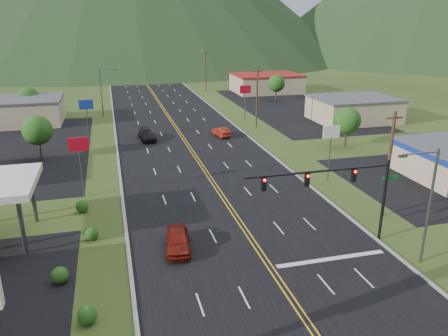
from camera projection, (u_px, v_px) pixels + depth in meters
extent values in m
cylinder|color=black|center=(384.00, 201.00, 35.82)|extent=(0.24, 0.24, 7.00)
cylinder|color=black|center=(320.00, 171.00, 33.36)|extent=(12.00, 0.18, 0.18)
cube|color=#0C591E|center=(391.00, 177.00, 35.26)|extent=(1.40, 0.06, 0.30)
cube|color=black|center=(354.00, 175.00, 34.28)|extent=(0.35, 0.28, 1.05)
sphere|color=#FF0C05|center=(355.00, 172.00, 34.00)|extent=(0.22, 0.22, 0.22)
cube|color=black|center=(307.00, 180.00, 33.32)|extent=(0.35, 0.28, 1.05)
sphere|color=#FF0C05|center=(308.00, 176.00, 33.04)|extent=(0.22, 0.22, 0.22)
cube|color=black|center=(264.00, 184.00, 32.47)|extent=(0.35, 0.28, 1.05)
sphere|color=#FF0C05|center=(265.00, 180.00, 32.19)|extent=(0.22, 0.22, 0.22)
cylinder|color=#59595E|center=(429.00, 208.00, 32.07)|extent=(0.20, 0.20, 9.00)
cylinder|color=#59595E|center=(421.00, 153.00, 30.33)|extent=(2.88, 0.12, 0.12)
cube|color=#59595E|center=(403.00, 156.00, 30.02)|extent=(0.60, 0.25, 0.18)
cylinder|color=#59595E|center=(101.00, 93.00, 81.28)|extent=(0.20, 0.20, 9.00)
cylinder|color=#59595E|center=(107.00, 69.00, 80.24)|extent=(2.88, 0.12, 0.12)
cube|color=#59595E|center=(115.00, 70.00, 80.62)|extent=(0.60, 0.25, 0.18)
cylinder|color=#59595E|center=(22.00, 225.00, 33.84)|extent=(0.36, 0.36, 5.00)
cylinder|color=#59595E|center=(33.00, 196.00, 39.33)|extent=(0.36, 0.36, 5.00)
cube|color=tan|center=(8.00, 112.00, 76.37)|extent=(18.00, 11.00, 4.20)
cube|color=#4C4C51|center=(6.00, 100.00, 75.64)|extent=(18.40, 11.40, 0.30)
cube|color=tan|center=(353.00, 110.00, 78.99)|extent=(14.00, 11.00, 4.00)
cube|color=#4C4C51|center=(354.00, 98.00, 78.29)|extent=(14.40, 11.40, 0.30)
cube|color=tan|center=(266.00, 84.00, 110.00)|extent=(16.00, 12.00, 4.20)
cube|color=maroon|center=(267.00, 75.00, 109.27)|extent=(16.40, 12.40, 0.30)
cylinder|color=#59595E|center=(82.00, 174.00, 44.87)|extent=(0.16, 0.16, 5.00)
cube|color=#B00A1A|center=(78.00, 144.00, 43.83)|extent=(2.00, 0.18, 1.40)
cylinder|color=#59595E|center=(88.00, 126.00, 64.99)|extent=(0.16, 0.16, 5.00)
cube|color=navy|center=(86.00, 105.00, 63.95)|extent=(2.00, 0.18, 1.40)
cylinder|color=#59595E|center=(329.00, 159.00, 49.55)|extent=(0.16, 0.16, 5.00)
cube|color=white|center=(331.00, 132.00, 48.51)|extent=(2.00, 0.18, 1.40)
cylinder|color=#59595E|center=(245.00, 107.00, 78.82)|extent=(0.16, 0.16, 5.00)
cube|color=#B00A1A|center=(245.00, 89.00, 77.78)|extent=(2.00, 0.18, 1.40)
cylinder|color=#382314|center=(40.00, 148.00, 57.46)|extent=(0.30, 0.30, 3.00)
sphere|color=#225017|center=(37.00, 130.00, 56.68)|extent=(3.84, 3.84, 3.84)
cylinder|color=#382314|center=(30.00, 110.00, 80.95)|extent=(0.30, 0.30, 3.00)
sphere|color=#225017|center=(28.00, 98.00, 80.17)|extent=(3.84, 3.84, 3.84)
cylinder|color=#382314|center=(346.00, 137.00, 63.02)|extent=(0.30, 0.30, 3.00)
sphere|color=#225017|center=(347.00, 120.00, 62.24)|extent=(3.84, 3.84, 3.84)
cylinder|color=#382314|center=(276.00, 94.00, 98.74)|extent=(0.30, 0.30, 3.00)
sphere|color=#225017|center=(276.00, 83.00, 97.96)|extent=(3.84, 3.84, 3.84)
cylinder|color=#382314|center=(389.00, 165.00, 39.71)|extent=(0.28, 0.28, 10.00)
cube|color=#382314|center=(395.00, 118.00, 38.28)|extent=(1.60, 0.12, 0.12)
cylinder|color=#382314|center=(257.00, 98.00, 73.55)|extent=(0.28, 0.28, 10.00)
cube|color=#382314|center=(258.00, 71.00, 72.12)|extent=(1.60, 0.12, 0.12)
cylinder|color=#382314|center=(206.00, 72.00, 110.14)|extent=(0.28, 0.28, 10.00)
cube|color=#382314|center=(205.00, 54.00, 108.71)|extent=(1.60, 0.12, 0.12)
cylinder|color=#382314|center=(180.00, 58.00, 146.72)|extent=(0.28, 0.28, 10.00)
cube|color=#382314|center=(180.00, 45.00, 145.29)|extent=(1.60, 0.12, 0.12)
imported|color=maroon|center=(178.00, 241.00, 34.91)|extent=(2.51, 4.99, 1.63)
imported|color=black|center=(147.00, 136.00, 66.58)|extent=(2.73, 5.41, 1.51)
imported|color=#9C2011|center=(221.00, 132.00, 68.86)|extent=(2.22, 4.53, 1.43)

